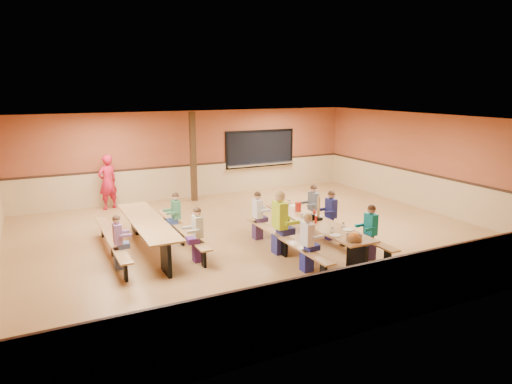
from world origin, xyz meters
name	(u,v)px	position (x,y,z in m)	size (l,w,h in m)	color
ground	(257,236)	(0.00, 0.00, 0.00)	(12.00, 12.00, 0.00)	olive
room_envelope	(257,211)	(0.00, 0.00, 0.69)	(12.04, 10.04, 3.02)	#984D2C
kitchen_pass_through	(260,150)	(2.60, 4.96, 1.49)	(2.78, 0.28, 1.38)	black
structural_post	(193,157)	(-0.20, 4.40, 1.50)	(0.18, 0.18, 3.00)	#322110
cafeteria_table_main	(315,229)	(0.76, -1.56, 0.53)	(1.91, 3.70, 0.74)	#A57641
cafeteria_table_second	(148,229)	(-2.76, 0.23, 0.53)	(1.91, 3.70, 0.74)	#A57641
seated_child_white_left	(307,243)	(-0.07, -2.49, 0.62)	(0.38, 0.31, 1.23)	white
seated_adult_yellow	(280,223)	(-0.07, -1.32, 0.73)	(0.50, 0.41, 1.47)	#B0D21E
seated_child_grey_left	(258,216)	(-0.07, -0.17, 0.60)	(0.37, 0.30, 1.21)	silver
seated_child_teal_right	(370,232)	(1.58, -2.51, 0.62)	(0.38, 0.31, 1.23)	#108085
seated_child_navy_right	(331,215)	(1.58, -1.01, 0.62)	(0.39, 0.32, 1.25)	navy
seated_child_char_right	(313,208)	(1.58, -0.20, 0.62)	(0.38, 0.31, 1.24)	#555A61
seated_child_purple_sec	(118,243)	(-3.59, -0.62, 0.58)	(0.35, 0.28, 1.16)	#895A8D
seated_child_green_sec	(176,217)	(-1.94, 0.66, 0.60)	(0.37, 0.30, 1.21)	#39754D
seated_child_tan_sec	(198,235)	(-1.94, -0.97, 0.61)	(0.38, 0.31, 1.23)	#B6B393
standing_woman	(108,182)	(-2.99, 4.55, 0.87)	(0.63, 0.42, 1.74)	red
punch_pitcher	(298,207)	(0.83, -0.65, 0.85)	(0.16, 0.16, 0.22)	#AD2017
chip_bowl	(354,237)	(0.66, -3.09, 0.81)	(0.32, 0.32, 0.15)	#FF9F28
napkin_dispenser	(312,217)	(0.73, -1.44, 0.80)	(0.10, 0.14, 0.13)	black
condiment_mustard	(309,218)	(0.59, -1.53, 0.82)	(0.06, 0.06, 0.17)	yellow
condiment_ketchup	(316,220)	(0.65, -1.72, 0.82)	(0.06, 0.06, 0.17)	#B2140F
table_paddle	(318,214)	(0.85, -1.53, 0.88)	(0.16, 0.16, 0.56)	black
place_settings	(316,218)	(0.76, -1.56, 0.80)	(0.65, 3.30, 0.11)	beige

